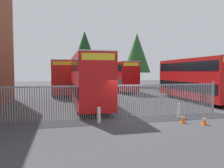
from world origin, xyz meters
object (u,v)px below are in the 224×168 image
object	(u,v)px
double_decker_bus_near_gate	(194,78)
traffic_cone_mid_forecourt	(183,118)
double_decker_bus_behind_fence_right	(120,76)
traffic_cone_by_gate	(205,120)
double_decker_bus_behind_fence_left	(88,79)
double_decker_bus_far_back	(62,76)
bollard_near_left	(99,115)
bollard_center_front	(179,111)

from	to	relation	value
double_decker_bus_near_gate	traffic_cone_mid_forecourt	bearing A→B (deg)	-126.88
double_decker_bus_behind_fence_right	traffic_cone_by_gate	xyz separation A→B (m)	(-0.96, -21.69, -2.13)
double_decker_bus_behind_fence_left	double_decker_bus_far_back	size ratio (longest dim) A/B	1.00
double_decker_bus_near_gate	bollard_near_left	distance (m)	13.73
traffic_cone_by_gate	traffic_cone_mid_forecourt	size ratio (longest dim) A/B	1.00
bollard_near_left	traffic_cone_mid_forecourt	size ratio (longest dim) A/B	1.61
double_decker_bus_near_gate	bollard_center_front	bearing A→B (deg)	-129.30
bollard_near_left	traffic_cone_by_gate	distance (m)	6.13
bollard_center_front	traffic_cone_by_gate	world-z (taller)	bollard_center_front
traffic_cone_by_gate	traffic_cone_mid_forecourt	distance (m)	1.19
bollard_center_front	double_decker_bus_near_gate	bearing A→B (deg)	50.70
bollard_near_left	double_decker_bus_behind_fence_right	bearing A→B (deg)	71.08
double_decker_bus_near_gate	double_decker_bus_far_back	bearing A→B (deg)	141.57
double_decker_bus_behind_fence_right	traffic_cone_mid_forecourt	world-z (taller)	double_decker_bus_behind_fence_right
bollard_near_left	traffic_cone_by_gate	size ratio (longest dim) A/B	1.61
double_decker_bus_far_back	traffic_cone_by_gate	bearing A→B (deg)	-68.56
double_decker_bus_near_gate	traffic_cone_by_gate	world-z (taller)	double_decker_bus_near_gate
bollard_center_front	traffic_cone_mid_forecourt	size ratio (longest dim) A/B	1.61
double_decker_bus_far_back	bollard_center_front	world-z (taller)	double_decker_bus_far_back
double_decker_bus_far_back	double_decker_bus_behind_fence_left	bearing A→B (deg)	-79.71
double_decker_bus_behind_fence_left	bollard_center_front	xyz separation A→B (m)	(5.21, -6.19, -1.95)
double_decker_bus_near_gate	double_decker_bus_behind_fence_left	distance (m)	11.26
bollard_near_left	traffic_cone_mid_forecourt	xyz separation A→B (m)	(4.88, -1.15, -0.19)
bollard_near_left	traffic_cone_by_gate	world-z (taller)	bollard_near_left
traffic_cone_mid_forecourt	double_decker_bus_far_back	bearing A→B (deg)	109.65
traffic_cone_mid_forecourt	bollard_center_front	bearing A→B (deg)	69.72
double_decker_bus_near_gate	bollard_near_left	bearing A→B (deg)	-146.63
bollard_near_left	traffic_cone_by_gate	xyz separation A→B (m)	(5.84, -1.85, -0.19)
double_decker_bus_behind_fence_left	bollard_near_left	distance (m)	6.65
double_decker_bus_behind_fence_right	bollard_center_front	world-z (taller)	double_decker_bus_behind_fence_right
double_decker_bus_behind_fence_left	bollard_near_left	xyz separation A→B (m)	(-0.15, -6.35, -1.95)
double_decker_bus_behind_fence_right	double_decker_bus_far_back	world-z (taller)	same
bollard_near_left	bollard_center_front	bearing A→B (deg)	1.73
traffic_cone_by_gate	double_decker_bus_behind_fence_left	bearing A→B (deg)	124.76
double_decker_bus_far_back	double_decker_bus_near_gate	bearing A→B (deg)	-38.43
bollard_near_left	traffic_cone_mid_forecourt	bearing A→B (deg)	-13.21
double_decker_bus_behind_fence_right	traffic_cone_mid_forecourt	xyz separation A→B (m)	(-1.92, -20.99, -2.13)
double_decker_bus_behind_fence_left	bollard_center_front	distance (m)	8.33
bollard_near_left	bollard_center_front	size ratio (longest dim) A/B	1.00
bollard_center_front	traffic_cone_by_gate	xyz separation A→B (m)	(0.48, -2.01, -0.19)
double_decker_bus_far_back	bollard_near_left	xyz separation A→B (m)	(1.97, -18.05, -1.95)
traffic_cone_by_gate	traffic_cone_mid_forecourt	xyz separation A→B (m)	(-0.96, 0.70, 0.00)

